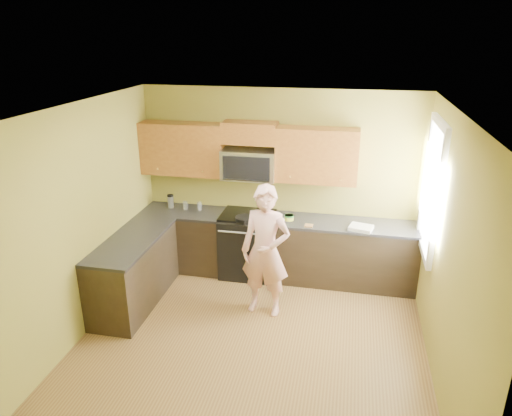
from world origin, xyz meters
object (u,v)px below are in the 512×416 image
(microwave, at_px, (249,178))
(frying_pan, at_px, (245,221))
(stove, at_px, (248,244))
(travel_mug, at_px, (171,207))
(butter_tub, at_px, (289,220))
(woman, at_px, (266,251))

(microwave, height_order, frying_pan, microwave)
(stove, relative_size, travel_mug, 4.74)
(microwave, distance_m, travel_mug, 1.32)
(butter_tub, bearing_deg, woman, -100.28)
(stove, height_order, woman, woman)
(butter_tub, height_order, travel_mug, travel_mug)
(microwave, height_order, woman, woman)
(frying_pan, xyz_separation_m, butter_tub, (0.59, 0.23, -0.03))
(woman, distance_m, butter_tub, 0.94)
(microwave, height_order, butter_tub, microwave)
(woman, bearing_deg, frying_pan, 128.66)
(butter_tub, bearing_deg, microwave, 165.96)
(butter_tub, bearing_deg, frying_pan, -158.70)
(woman, bearing_deg, travel_mug, 154.79)
(frying_pan, bearing_deg, travel_mug, 152.17)
(frying_pan, height_order, travel_mug, travel_mug)
(butter_tub, relative_size, travel_mug, 0.66)
(stove, relative_size, butter_tub, 7.19)
(microwave, bearing_deg, stove, -90.00)
(stove, bearing_deg, woman, -65.08)
(microwave, xyz_separation_m, travel_mug, (-1.21, -0.01, -0.53))
(stove, xyz_separation_m, butter_tub, (0.61, -0.03, 0.45))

